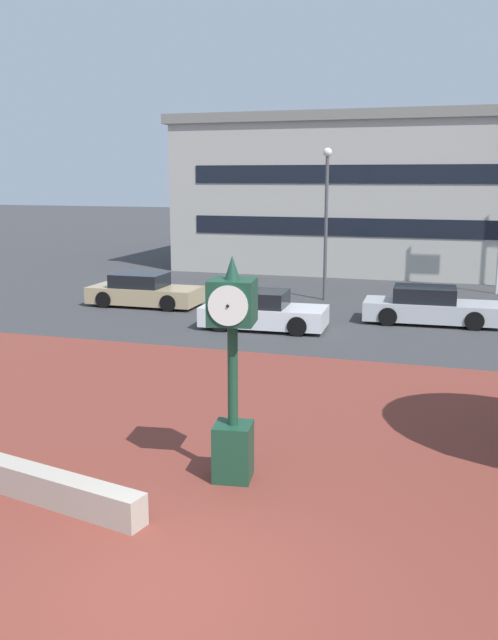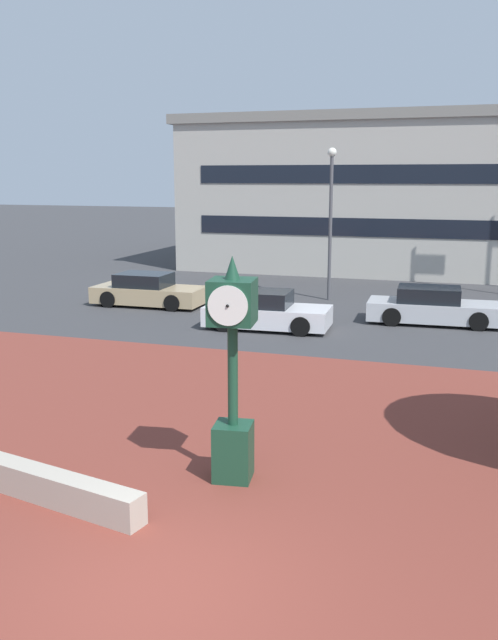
% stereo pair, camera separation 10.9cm
% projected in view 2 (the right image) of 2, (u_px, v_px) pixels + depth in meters
% --- Properties ---
extents(ground_plane, '(200.00, 200.00, 0.00)m').
position_uv_depth(ground_plane, '(156.00, 590.00, 8.54)').
color(ground_plane, '#38383A').
extents(plaza_brick_paving, '(44.00, 15.64, 0.01)m').
position_uv_depth(plaza_brick_paving, '(251.00, 469.00, 12.09)').
color(plaza_brick_paving, brown).
rests_on(plaza_brick_paving, ground).
extents(planter_wall, '(3.21, 1.05, 0.50)m').
position_uv_depth(planter_wall, '(58.00, 489.00, 10.74)').
color(planter_wall, '#ADA393').
rests_on(planter_wall, ground).
extents(street_clock, '(0.82, 0.87, 3.79)m').
position_uv_depth(street_clock, '(233.00, 372.00, 11.33)').
color(street_clock, '#19422D').
rests_on(street_clock, ground).
extents(car_street_mid, '(4.64, 1.99, 1.28)m').
position_uv_depth(car_street_mid, '(433.00, 307.00, 23.93)').
color(car_street_mid, '#B7BABF').
rests_on(car_street_mid, ground).
extents(car_street_far, '(4.40, 1.98, 1.28)m').
position_uv_depth(car_street_far, '(148.00, 291.00, 27.31)').
color(car_street_far, tan).
rests_on(car_street_far, ground).
extents(car_street_distant, '(4.24, 2.05, 1.28)m').
position_uv_depth(car_street_distant, '(266.00, 312.00, 23.15)').
color(car_street_distant, silver).
rests_on(car_street_distant, ground).
extents(civic_building, '(31.46, 16.23, 8.20)m').
position_uv_depth(civic_building, '(479.00, 193.00, 39.37)').
color(civic_building, '#B2ADA3').
rests_on(civic_building, ground).
extents(street_lamp_post, '(0.36, 0.36, 6.14)m').
position_uv_depth(street_lamp_post, '(331.00, 207.00, 27.87)').
color(street_lamp_post, '#4C4C51').
rests_on(street_lamp_post, ground).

